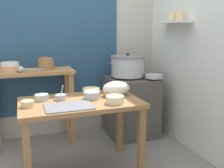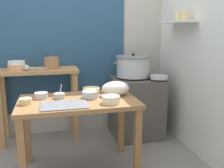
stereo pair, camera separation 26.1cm
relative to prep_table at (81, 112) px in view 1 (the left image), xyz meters
name	(u,v)px [view 1 (the left image)]	position (x,y,z in m)	size (l,w,h in m)	color
wall_back	(62,34)	(0.03, 1.09, 0.69)	(4.40, 0.12, 2.60)	#B2ADA3
wall_right	(192,35)	(1.34, 0.20, 0.69)	(0.30, 3.20, 2.60)	silver
prep_table	(81,112)	(0.00, 0.00, 0.00)	(1.10, 0.66, 0.72)	olive
back_shelf_table	(33,89)	(-0.39, 0.83, 0.07)	(0.96, 0.40, 0.90)	#B27F4C
stove_block	(131,106)	(0.82, 0.70, -0.23)	(0.60, 0.61, 0.78)	#4C4742
steamer_pot	(128,66)	(0.78, 0.72, 0.30)	(0.49, 0.44, 0.30)	#B7BABF
clay_pot	(46,64)	(-0.22, 0.83, 0.36)	(0.18, 0.18, 0.16)	olive
bowl_stack_enamel	(10,67)	(-0.61, 0.80, 0.34)	(0.22, 0.22, 0.11)	tan
ladle	(22,69)	(-0.49, 0.71, 0.33)	(0.27, 0.13, 0.07)	#B7BABF
serving_tray	(69,107)	(-0.14, -0.17, 0.12)	(0.40, 0.28, 0.01)	slate
plastic_bag	(116,88)	(0.38, 0.07, 0.18)	(0.28, 0.20, 0.14)	silver
wide_pan	(154,76)	(1.04, 0.49, 0.19)	(0.22, 0.22, 0.04)	#B7BABF
prep_bowl_0	(91,91)	(0.16, 0.21, 0.14)	(0.18, 0.18, 0.06)	#E5C684
prep_bowl_1	(28,103)	(-0.46, -0.04, 0.14)	(0.11, 0.11, 0.05)	#E5C684
prep_bowl_2	(115,99)	(0.27, -0.19, 0.15)	(0.16, 0.16, 0.07)	beige
prep_bowl_3	(42,97)	(-0.34, 0.13, 0.14)	(0.13, 0.13, 0.06)	#B7BABF
prep_bowl_4	(92,95)	(0.12, 0.03, 0.15)	(0.15, 0.15, 0.07)	#B7BABF
prep_bowl_5	(61,97)	(-0.17, 0.09, 0.14)	(0.10, 0.10, 0.14)	#B7BABF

